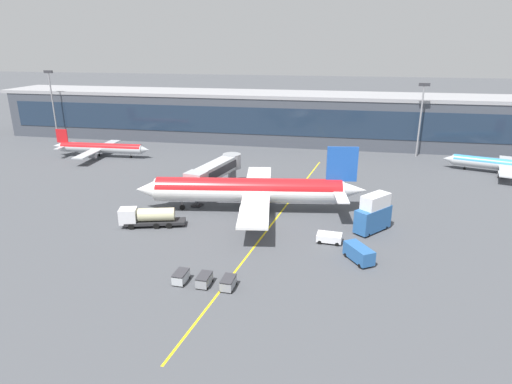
{
  "coord_description": "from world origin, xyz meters",
  "views": [
    {
      "loc": [
        12.4,
        -69.66,
        29.52
      ],
      "look_at": [
        -1.79,
        2.05,
        4.5
      ],
      "focal_mm": 30.81,
      "sensor_mm": 36.0,
      "label": 1
    }
  ],
  "objects_px": {
    "fuel_tanker": "(148,217)",
    "catering_lift": "(374,214)",
    "commuter_jet_near": "(101,148)",
    "pushback_tug": "(329,237)",
    "crew_van": "(359,253)",
    "commuter_jet_far": "(503,165)",
    "baggage_cart_0": "(181,277)",
    "baggage_cart_1": "(204,280)",
    "baggage_cart_2": "(228,283)",
    "main_airliner": "(250,190)"
  },
  "relations": [
    {
      "from": "baggage_cart_0",
      "to": "baggage_cart_2",
      "type": "relative_size",
      "value": 1.0
    },
    {
      "from": "main_airliner",
      "to": "pushback_tug",
      "type": "xyz_separation_m",
      "value": [
        14.75,
        -10.64,
        -3.23
      ]
    },
    {
      "from": "main_airliner",
      "to": "fuel_tanker",
      "type": "height_order",
      "value": "main_airliner"
    },
    {
      "from": "pushback_tug",
      "to": "baggage_cart_1",
      "type": "distance_m",
      "value": 22.0
    },
    {
      "from": "fuel_tanker",
      "to": "pushback_tug",
      "type": "height_order",
      "value": "fuel_tanker"
    },
    {
      "from": "main_airliner",
      "to": "baggage_cart_0",
      "type": "bearing_deg",
      "value": -97.59
    },
    {
      "from": "pushback_tug",
      "to": "baggage_cart_1",
      "type": "xyz_separation_m",
      "value": [
        -15.09,
        -16.02,
        -0.07
      ]
    },
    {
      "from": "crew_van",
      "to": "commuter_jet_far",
      "type": "height_order",
      "value": "commuter_jet_far"
    },
    {
      "from": "baggage_cart_0",
      "to": "commuter_jet_near",
      "type": "bearing_deg",
      "value": 127.34
    },
    {
      "from": "baggage_cart_1",
      "to": "commuter_jet_near",
      "type": "bearing_deg",
      "value": 129.21
    },
    {
      "from": "fuel_tanker",
      "to": "crew_van",
      "type": "relative_size",
      "value": 2.08
    },
    {
      "from": "main_airliner",
      "to": "baggage_cart_1",
      "type": "distance_m",
      "value": 26.86
    },
    {
      "from": "pushback_tug",
      "to": "catering_lift",
      "type": "relative_size",
      "value": 0.58
    },
    {
      "from": "main_airliner",
      "to": "catering_lift",
      "type": "xyz_separation_m",
      "value": [
        21.62,
        -4.9,
        -1.01
      ]
    },
    {
      "from": "fuel_tanker",
      "to": "baggage_cart_2",
      "type": "bearing_deg",
      "value": -42.26
    },
    {
      "from": "pushback_tug",
      "to": "baggage_cart_2",
      "type": "relative_size",
      "value": 1.46
    },
    {
      "from": "fuel_tanker",
      "to": "baggage_cart_2",
      "type": "relative_size",
      "value": 4.08
    },
    {
      "from": "main_airliner",
      "to": "pushback_tug",
      "type": "bearing_deg",
      "value": -35.8
    },
    {
      "from": "baggage_cart_2",
      "to": "commuter_jet_near",
      "type": "height_order",
      "value": "commuter_jet_near"
    },
    {
      "from": "fuel_tanker",
      "to": "commuter_jet_near",
      "type": "relative_size",
      "value": 0.4
    },
    {
      "from": "commuter_jet_far",
      "to": "commuter_jet_near",
      "type": "distance_m",
      "value": 101.18
    },
    {
      "from": "main_airliner",
      "to": "baggage_cart_2",
      "type": "xyz_separation_m",
      "value": [
        2.86,
        -26.79,
        -3.29
      ]
    },
    {
      "from": "pushback_tug",
      "to": "baggage_cart_1",
      "type": "height_order",
      "value": "baggage_cart_1"
    },
    {
      "from": "main_airliner",
      "to": "commuter_jet_near",
      "type": "relative_size",
      "value": 1.53
    },
    {
      "from": "catering_lift",
      "to": "baggage_cart_0",
      "type": "height_order",
      "value": "catering_lift"
    },
    {
      "from": "crew_van",
      "to": "baggage_cart_2",
      "type": "distance_m",
      "value": 19.48
    },
    {
      "from": "baggage_cart_0",
      "to": "baggage_cart_1",
      "type": "height_order",
      "value": "same"
    },
    {
      "from": "crew_van",
      "to": "baggage_cart_2",
      "type": "bearing_deg",
      "value": -147.12
    },
    {
      "from": "main_airliner",
      "to": "baggage_cart_0",
      "type": "distance_m",
      "value": 26.96
    },
    {
      "from": "main_airliner",
      "to": "commuter_jet_far",
      "type": "distance_m",
      "value": 63.75
    },
    {
      "from": "pushback_tug",
      "to": "crew_van",
      "type": "relative_size",
      "value": 0.74
    },
    {
      "from": "catering_lift",
      "to": "commuter_jet_near",
      "type": "bearing_deg",
      "value": 152.29
    },
    {
      "from": "pushback_tug",
      "to": "main_airliner",
      "type": "bearing_deg",
      "value": 144.2
    },
    {
      "from": "pushback_tug",
      "to": "baggage_cart_1",
      "type": "relative_size",
      "value": 1.46
    },
    {
      "from": "fuel_tanker",
      "to": "commuter_jet_far",
      "type": "height_order",
      "value": "commuter_jet_far"
    },
    {
      "from": "fuel_tanker",
      "to": "catering_lift",
      "type": "relative_size",
      "value": 1.62
    },
    {
      "from": "catering_lift",
      "to": "commuter_jet_near",
      "type": "distance_m",
      "value": 78.49
    },
    {
      "from": "main_airliner",
      "to": "crew_van",
      "type": "xyz_separation_m",
      "value": [
        19.21,
        -16.22,
        -2.76
      ]
    },
    {
      "from": "fuel_tanker",
      "to": "commuter_jet_near",
      "type": "bearing_deg",
      "value": 127.84
    },
    {
      "from": "fuel_tanker",
      "to": "baggage_cart_2",
      "type": "distance_m",
      "value": 24.68
    },
    {
      "from": "baggage_cart_0",
      "to": "baggage_cart_1",
      "type": "bearing_deg",
      "value": -2.4
    },
    {
      "from": "main_airliner",
      "to": "commuter_jet_near",
      "type": "bearing_deg",
      "value": 146.57
    },
    {
      "from": "fuel_tanker",
      "to": "commuter_jet_near",
      "type": "distance_m",
      "value": 52.94
    },
    {
      "from": "pushback_tug",
      "to": "commuter_jet_near",
      "type": "xyz_separation_m",
      "value": [
        -62.61,
        42.23,
        1.66
      ]
    },
    {
      "from": "pushback_tug",
      "to": "catering_lift",
      "type": "height_order",
      "value": "catering_lift"
    },
    {
      "from": "fuel_tanker",
      "to": "baggage_cart_1",
      "type": "distance_m",
      "value": 22.32
    },
    {
      "from": "fuel_tanker",
      "to": "baggage_cart_0",
      "type": "height_order",
      "value": "fuel_tanker"
    },
    {
      "from": "pushback_tug",
      "to": "crew_van",
      "type": "bearing_deg",
      "value": -51.38
    },
    {
      "from": "fuel_tanker",
      "to": "catering_lift",
      "type": "distance_m",
      "value": 37.41
    },
    {
      "from": "commuter_jet_far",
      "to": "main_airliner",
      "type": "bearing_deg",
      "value": -146.69
    }
  ]
}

